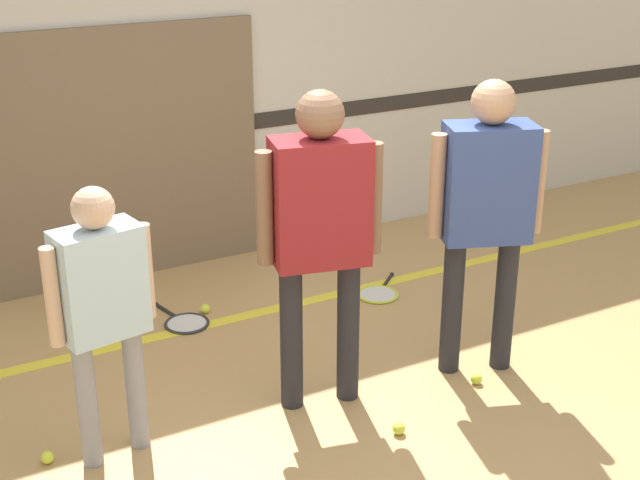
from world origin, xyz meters
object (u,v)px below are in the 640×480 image
person_instructor (320,218)px  racket_second_spare (379,293)px  person_student_right (486,198)px  tennis_ball_by_spare_racket (205,309)px  racket_spare_on_floor (185,322)px  tennis_ball_stray_left (476,379)px  tennis_ball_near_instructor (399,429)px  tennis_ball_stray_right (47,457)px  person_student_left (102,297)px

person_instructor → racket_second_spare: size_ratio=3.55×
person_student_right → tennis_ball_by_spare_racket: 2.10m
person_student_right → racket_second_spare: size_ratio=3.50×
racket_spare_on_floor → tennis_ball_stray_left: tennis_ball_stray_left is taller
racket_spare_on_floor → tennis_ball_near_instructor: 1.81m
person_student_right → racket_second_spare: (0.03, 1.12, -1.06)m
person_instructor → tennis_ball_by_spare_racket: 1.69m
racket_spare_on_floor → person_instructor: bearing=-178.0°
person_student_right → racket_second_spare: person_student_right is taller
tennis_ball_near_instructor → tennis_ball_stray_right: bearing=159.5°
tennis_ball_stray_right → person_instructor: bearing=-5.3°
person_student_left → racket_spare_on_floor: person_student_left is taller
racket_spare_on_floor → tennis_ball_by_spare_racket: size_ratio=8.45×
tennis_ball_near_instructor → tennis_ball_by_spare_racket: 1.84m
person_student_left → racket_spare_on_floor: bearing=46.2°
racket_second_spare → tennis_ball_stray_left: 1.29m
racket_spare_on_floor → tennis_ball_stray_left: 1.94m
person_instructor → racket_second_spare: 1.79m
person_student_right → tennis_ball_stray_right: person_student_right is taller
racket_second_spare → tennis_ball_stray_right: bearing=157.5°
racket_second_spare → tennis_ball_by_spare_racket: size_ratio=7.48×
person_student_left → tennis_ball_stray_left: (2.01, -0.33, -0.85)m
tennis_ball_near_instructor → tennis_ball_by_spare_racket: same height
tennis_ball_near_instructor → tennis_ball_stray_left: 0.70m
racket_spare_on_floor → tennis_ball_near_instructor: size_ratio=8.45×
person_student_left → tennis_ball_stray_left: size_ratio=21.56×
tennis_ball_by_spare_racket → tennis_ball_stray_right: bearing=-138.1°
person_student_left → racket_spare_on_floor: size_ratio=2.55×
racket_spare_on_floor → racket_second_spare: size_ratio=1.13×
person_student_right → tennis_ball_stray_right: (-2.45, 0.26, -1.04)m
tennis_ball_by_spare_racket → racket_second_spare: bearing=-14.7°
person_student_left → tennis_ball_stray_left: person_student_left is taller
tennis_ball_near_instructor → racket_spare_on_floor: bearing=107.4°
person_instructor → tennis_ball_stray_left: (0.87, -0.28, -1.05)m
tennis_ball_stray_right → tennis_ball_near_instructor: bearing=-20.5°
racket_second_spare → tennis_ball_stray_left: size_ratio=7.48×
tennis_ball_by_spare_racket → tennis_ball_stray_right: same height
tennis_ball_stray_left → tennis_ball_near_instructor: bearing=-162.7°
person_instructor → person_student_left: 1.16m
person_student_right → tennis_ball_near_instructor: bearing=46.3°
person_instructor → tennis_ball_by_spare_racket: size_ratio=26.57×
person_student_left → racket_second_spare: 2.51m
person_instructor → person_student_right: 0.99m
racket_spare_on_floor → tennis_ball_near_instructor: tennis_ball_near_instructor is taller
person_instructor → racket_spare_on_floor: 1.67m
person_student_right → tennis_ball_stray_left: 1.05m
racket_second_spare → tennis_ball_stray_left: tennis_ball_stray_left is taller
racket_spare_on_floor → tennis_ball_stray_left: (1.21, -1.51, 0.02)m
racket_spare_on_floor → racket_second_spare: 1.37m
racket_second_spare → tennis_ball_near_instructor: bearing=-160.2°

